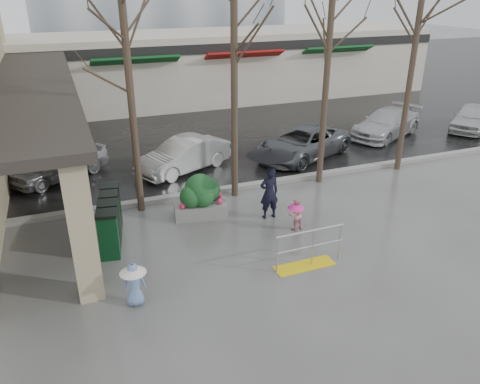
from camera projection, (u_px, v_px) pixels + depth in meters
ground at (240, 253)px, 12.59m from camera, size 120.00×120.00×0.00m
street_asphalt at (121, 92)px, 31.30m from camera, size 120.00×36.00×0.01m
curb at (198, 193)px, 15.96m from camera, size 120.00×0.30×0.15m
canopy_slab at (29, 78)px, 16.32m from camera, size 2.80×18.00×0.25m
pillar_front at (82, 229)px, 10.16m from camera, size 0.55×0.55×3.50m
pillar_back at (67, 143)px, 15.69m from camera, size 0.55×0.55×3.50m
storefront_row at (162, 69)px, 27.72m from camera, size 34.00×6.74×4.00m
handrail at (307, 253)px, 11.87m from camera, size 1.90×0.50×1.03m
tree_west at (126, 45)px, 12.92m from camera, size 3.20×3.20×6.80m
tree_midwest at (234, 35)px, 13.92m from camera, size 3.20×3.20×7.00m
tree_mideast at (329, 43)px, 15.16m from camera, size 3.20×3.20×6.50m
tree_east at (418, 23)px, 16.11m from camera, size 3.20×3.20×7.20m
woman at (270, 174)px, 13.92m from camera, size 1.43×1.43×2.25m
child_pink at (296, 212)px, 13.59m from camera, size 0.51×0.50×0.96m
child_blue at (134, 280)px, 10.33m from camera, size 0.60×0.60×1.06m
planter at (200, 196)px, 14.33m from camera, size 1.72×1.09×1.39m
news_boxes at (110, 219)px, 12.98m from camera, size 0.91×2.40×1.31m
car_a at (59, 162)px, 17.19m from camera, size 3.92×3.23×1.26m
car_b at (184, 155)px, 17.87m from camera, size 4.03×2.82×1.26m
car_c at (303, 143)px, 19.24m from camera, size 4.99×3.78×1.26m
car_d at (386, 123)px, 21.96m from camera, size 4.68×3.44×1.26m
car_e at (471, 117)px, 22.90m from camera, size 3.89×3.33×1.26m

